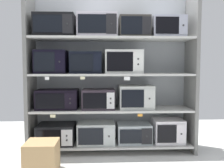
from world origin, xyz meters
TOP-DOWN VIEW (x-y plane):
  - back_panel at (0.00, 0.27)m, footprint 2.46×0.04m
  - upright_left at (-1.16, 0.00)m, footprint 0.05×0.50m
  - upright_right at (1.16, 0.00)m, footprint 0.05×0.50m
  - shelf_0 at (0.00, 0.00)m, footprint 2.26×0.50m
  - microwave_0 at (-0.80, -0.00)m, footprint 0.53×0.44m
  - microwave_1 at (-0.23, -0.00)m, footprint 0.53×0.41m
  - microwave_2 at (0.32, -0.00)m, footprint 0.48×0.38m
  - microwave_3 at (0.83, -0.00)m, footprint 0.43×0.38m
  - shelf_1 at (0.00, 0.00)m, footprint 2.26×0.50m
  - microwave_4 at (-0.78, -0.00)m, footprint 0.58×0.38m
  - microwave_5 at (-0.20, -0.00)m, footprint 0.46×0.41m
  - microwave_6 at (0.35, -0.00)m, footprint 0.49×0.41m
  - price_tag_0 at (-0.80, -0.25)m, footprint 0.07×0.00m
  - price_tag_1 at (0.37, -0.25)m, footprint 0.07×0.00m
  - shelf_2 at (0.00, 0.00)m, footprint 2.26×0.50m
  - microwave_7 at (-0.85, -0.00)m, footprint 0.43×0.41m
  - microwave_8 at (-0.37, -0.00)m, footprint 0.44×0.37m
  - microwave_9 at (0.17, -0.00)m, footprint 0.53×0.36m
  - price_tag_2 at (-0.87, -0.25)m, footprint 0.05×0.00m
  - price_tag_3 at (-0.40, -0.25)m, footprint 0.06×0.00m
  - price_tag_4 at (0.19, -0.25)m, footprint 0.08×0.00m
  - shelf_3 at (0.00, 0.00)m, footprint 2.26×0.50m
  - microwave_10 at (-0.79, -0.00)m, footprint 0.55×0.44m
  - microwave_11 at (-0.21, -0.00)m, footprint 0.55×0.34m
  - microwave_12 at (0.32, -0.00)m, footprint 0.43×0.34m
  - microwave_13 at (0.79, -0.00)m, footprint 0.46×0.39m
  - shipping_carton at (-0.85, -0.71)m, footprint 0.36×0.36m

SIDE VIEW (x-z plane):
  - shelf_0 at x=0.00m, z-range 0.09..0.12m
  - shipping_carton at x=-0.85m, z-range 0.00..0.37m
  - microwave_2 at x=0.32m, z-range 0.12..0.40m
  - microwave_0 at x=-0.80m, z-range 0.12..0.40m
  - microwave_1 at x=-0.23m, z-range 0.12..0.43m
  - microwave_3 at x=0.83m, z-range 0.12..0.46m
  - price_tag_0 at x=-0.80m, z-range 0.55..0.59m
  - price_tag_1 at x=0.37m, z-range 0.56..0.59m
  - shelf_1 at x=0.00m, z-range 0.60..0.63m
  - microwave_4 at x=-0.78m, z-range 0.63..0.91m
  - microwave_5 at x=-0.20m, z-range 0.63..0.91m
  - microwave_6 at x=0.35m, z-range 0.63..0.96m
  - price_tag_4 at x=0.19m, z-range 1.05..1.10m
  - price_tag_2 at x=-0.87m, z-range 1.06..1.10m
  - price_tag_3 at x=-0.40m, z-range 1.06..1.10m
  - shelf_2 at x=0.00m, z-range 1.11..1.14m
  - back_panel at x=0.00m, z-range 0.00..2.27m
  - upright_left at x=-1.16m, z-range 0.00..2.27m
  - upright_right at x=1.16m, z-range 0.00..2.27m
  - microwave_8 at x=-0.37m, z-range 1.14..1.44m
  - microwave_7 at x=-0.85m, z-range 1.14..1.46m
  - microwave_9 at x=0.17m, z-range 1.14..1.47m
  - shelf_3 at x=0.00m, z-range 1.61..1.64m
  - microwave_12 at x=0.32m, z-range 1.64..1.94m
  - microwave_13 at x=0.79m, z-range 1.64..1.94m
  - microwave_10 at x=-0.79m, z-range 1.64..1.96m
  - microwave_11 at x=-0.21m, z-range 1.64..1.98m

